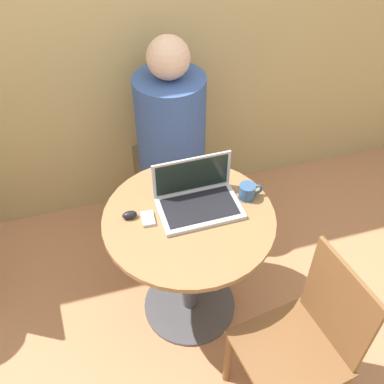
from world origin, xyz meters
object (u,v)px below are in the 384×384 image
at_px(cell_phone, 148,219).
at_px(person_seated, 169,151).
at_px(laptop, 197,198).
at_px(chair_empty, 304,343).

height_order(cell_phone, person_seated, person_seated).
relative_size(laptop, chair_empty, 0.43).
relative_size(laptop, cell_phone, 4.23).
bearing_deg(cell_phone, person_seated, 69.30).
xyz_separation_m(laptop, cell_phone, (-0.24, -0.03, -0.03)).
bearing_deg(chair_empty, cell_phone, 129.57).
distance_m(cell_phone, person_seated, 0.79).
xyz_separation_m(cell_phone, chair_empty, (0.51, -0.62, -0.28)).
relative_size(cell_phone, person_seated, 0.07).
bearing_deg(chair_empty, laptop, 112.74).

